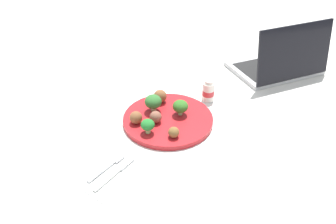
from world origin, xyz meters
TOP-DOWN VIEW (x-y plane):
  - ground_plane at (0.00, 0.00)m, footprint 4.00×4.00m
  - plate at (0.00, 0.00)m, footprint 0.28×0.28m
  - broccoli_floret_mid_right at (0.04, -0.02)m, footprint 0.05×0.05m
  - broccoli_floret_near_rim at (-0.10, 0.00)m, footprint 0.04×0.04m
  - broccoli_floret_mid_left at (-0.00, 0.06)m, footprint 0.05×0.05m
  - meatball_mid_right at (-0.04, 0.01)m, footprint 0.04×0.04m
  - meatball_near_rim at (-0.07, -0.07)m, footprint 0.03×0.03m
  - meatball_mid_left at (0.05, 0.07)m, footprint 0.04×0.04m
  - meatball_front_right at (-0.08, 0.06)m, footprint 0.04×0.04m
  - napkin at (-0.27, -0.01)m, footprint 0.17×0.12m
  - fork at (-0.26, 0.00)m, footprint 0.12×0.02m
  - knife at (-0.26, -0.03)m, footprint 0.15×0.02m
  - yogurt_bottle at (0.18, -0.03)m, footprint 0.04×0.04m
  - laptop at (0.51, -0.14)m, footprint 0.39×0.35m

SIDE VIEW (x-z plane):
  - ground_plane at x=0.00m, z-range 0.00..0.00m
  - napkin at x=-0.27m, z-range 0.00..0.01m
  - knife at x=-0.26m, z-range 0.00..0.01m
  - fork at x=-0.26m, z-range 0.00..0.01m
  - plate at x=0.00m, z-range 0.00..0.02m
  - meatball_near_rim at x=-0.07m, z-range 0.02..0.05m
  - yogurt_bottle at x=0.18m, z-range 0.00..0.07m
  - meatball_mid_right at x=-0.04m, z-range 0.02..0.05m
  - meatball_front_right at x=-0.08m, z-range 0.02..0.05m
  - meatball_mid_left at x=0.05m, z-range 0.02..0.06m
  - laptop at x=0.51m, z-range -0.07..0.15m
  - broccoli_floret_near_rim at x=-0.10m, z-range 0.02..0.07m
  - broccoli_floret_mid_right at x=0.04m, z-range 0.02..0.07m
  - broccoli_floret_mid_left at x=0.00m, z-range 0.02..0.08m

